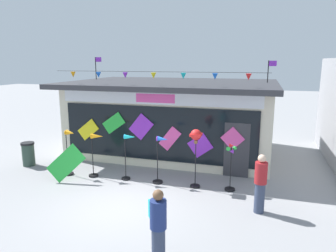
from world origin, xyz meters
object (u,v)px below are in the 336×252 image
Objects in this scene: wind_spinner_far_right at (231,165)px; person_mid_plaza at (158,226)px; kite_shop_building at (174,116)px; person_near_camera at (260,183)px; trash_bin at (28,154)px; wind_spinner_right at (196,141)px; wind_spinner_left at (96,149)px; wind_spinner_far_left at (69,148)px; wind_spinner_center_left at (128,152)px; display_kite_on_ground at (66,163)px; wind_spinner_center_right at (160,157)px.

person_mid_plaza reaches higher than wind_spinner_far_right.
kite_shop_building is 5.32× the size of person_near_camera.
person_mid_plaza is 1.76× the size of trash_bin.
person_mid_plaza is (-1.02, -4.30, 0.02)m from wind_spinner_far_right.
wind_spinner_right reaches higher than trash_bin.
wind_spinner_left is at bearing -5.93° from trash_bin.
person_near_camera is 9.10m from trash_bin.
kite_shop_building reaches higher than wind_spinner_left.
wind_spinner_center_left is (2.26, 0.17, 0.01)m from wind_spinner_far_left.
person_near_camera and person_mid_plaza have the same top height.
wind_spinner_far_left is at bearing -177.49° from wind_spinner_far_right.
trash_bin is at bearing 174.07° from wind_spinner_left.
display_kite_on_ground reaches higher than trash_bin.
wind_spinner_center_right is 0.99× the size of person_mid_plaza.
wind_spinner_center_left is 1.04× the size of wind_spinner_far_right.
wind_spinner_far_right is at bearing 40.90° from person_mid_plaza.
wind_spinner_center_right is 0.99× the size of person_near_camera.
kite_shop_building is at bearing 67.70° from person_mid_plaza.
wind_spinner_center_right is at bearing 72.01° from person_mid_plaza.
person_near_camera is (6.74, -1.03, -0.17)m from wind_spinner_far_left.
trash_bin is (-2.24, 0.44, -0.54)m from wind_spinner_far_left.
wind_spinner_far_right is (5.81, 0.25, -0.16)m from wind_spinner_far_left.
wind_spinner_left is 5.83m from person_near_camera.
wind_spinner_center_left is at bearing -78.71° from person_near_camera.
wind_spinner_left is 3.68m from wind_spinner_right.
person_near_camera is 1.76× the size of trash_bin.
wind_spinner_left is at bearing 96.54° from person_mid_plaza.
person_mid_plaza is (3.76, -4.14, -0.17)m from wind_spinner_left.
kite_shop_building reaches higher than wind_spinner_right.
person_mid_plaza is at bearing -47.75° from wind_spinner_left.
person_near_camera reaches higher than wind_spinner_far_right.
trash_bin is (-8.05, 0.18, -0.38)m from wind_spinner_far_right.
wind_spinner_left is 0.97× the size of person_near_camera.
wind_spinner_far_left is at bearing -123.46° from kite_shop_building.
wind_spinner_right reaches higher than display_kite_on_ground.
wind_spinner_far_left reaches higher than wind_spinner_left.
person_near_camera is at bearing -20.27° from wind_spinner_center_right.
wind_spinner_far_left is at bearing -177.45° from wind_spinner_right.
wind_spinner_right is 4.58m from display_kite_on_ground.
wind_spinner_left is at bearing -177.75° from wind_spinner_center_right.
wind_spinner_center_right reaches higher than display_kite_on_ground.
wind_spinner_far_right is (3.00, -3.99, -0.78)m from kite_shop_building.
person_near_camera is 1.00× the size of person_mid_plaza.
display_kite_on_ground is (-3.17, -0.81, -0.25)m from wind_spinner_center_right.
wind_spinner_left is 1.11m from display_kite_on_ground.
wind_spinner_center_left is at bearing 3.39° from wind_spinner_left.
wind_spinner_center_left reaches higher than wind_spinner_left.
wind_spinner_right reaches higher than person_near_camera.
person_near_camera is 1.33× the size of display_kite_on_ground.
person_mid_plaza is at bearing -88.34° from wind_spinner_right.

